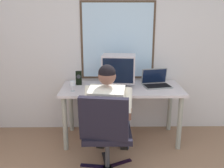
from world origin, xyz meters
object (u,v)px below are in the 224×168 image
at_px(laptop, 156,81).
at_px(wine_glass, 73,84).
at_px(person_seated, 109,111).
at_px(desk_speaker, 79,78).
at_px(crt_monitor, 119,69).
at_px(desk, 122,95).
at_px(office_chair, 106,129).

bearing_deg(laptop, wine_glass, -168.03).
xyz_separation_m(person_seated, desk_speaker, (-0.41, 0.69, 0.22)).
bearing_deg(laptop, crt_monitor, -171.97).
height_order(desk, desk_speaker, desk_speaker).
relative_size(office_chair, wine_glass, 6.97).
bearing_deg(desk, person_seated, -107.43).
bearing_deg(crt_monitor, laptop, 8.03).
bearing_deg(office_chair, wine_glass, 122.66).
relative_size(desk, desk_speaker, 8.52).
bearing_deg(desk_speaker, laptop, -3.90).
distance_m(laptop, desk_speaker, 1.06).
bearing_deg(desk, crt_monitor, 178.53).
relative_size(desk, laptop, 3.98).
relative_size(person_seated, desk_speaker, 6.41).
xyz_separation_m(office_chair, person_seated, (0.04, 0.27, 0.09)).
height_order(laptop, desk_speaker, laptop).
bearing_deg(person_seated, office_chair, -97.52).
height_order(office_chair, person_seated, person_seated).
height_order(desk, person_seated, person_seated).
height_order(office_chair, desk_speaker, desk_speaker).
distance_m(crt_monitor, laptop, 0.55).
height_order(laptop, wine_glass, laptop).
distance_m(laptop, wine_glass, 1.13).
height_order(person_seated, laptop, person_seated).
height_order(desk, crt_monitor, crt_monitor).
height_order(person_seated, wine_glass, person_seated).
bearing_deg(person_seated, desk_speaker, 120.80).
distance_m(desk, office_chair, 0.86).
bearing_deg(desk, laptop, 8.85).
distance_m(person_seated, wine_glass, 0.64).
bearing_deg(desk_speaker, desk, -13.89).
bearing_deg(office_chair, crt_monitor, 78.51).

